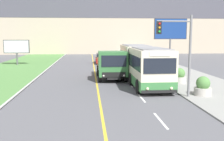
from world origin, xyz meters
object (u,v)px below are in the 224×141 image
(billboard_small, at_px, (17,47))
(planter_round_near, at_px, (203,87))
(planter_round_second, at_px, (180,76))
(traffic_light_mast, at_px, (180,45))
(car_distant, at_px, (102,59))
(billboard_large, at_px, (171,30))
(dump_truck, at_px, (112,66))
(city_bus, at_px, (142,64))

(billboard_small, distance_m, planter_round_near, 26.75)
(planter_round_second, bearing_deg, traffic_light_mast, -110.41)
(car_distant, xyz_separation_m, planter_round_second, (5.65, -16.97, -0.05))
(billboard_large, height_order, planter_round_near, billboard_large)
(dump_truck, height_order, traffic_light_mast, traffic_light_mast)
(dump_truck, height_order, planter_round_second, dump_truck)
(car_distant, height_order, traffic_light_mast, traffic_light_mast)
(dump_truck, bearing_deg, traffic_light_mast, -63.02)
(traffic_light_mast, bearing_deg, city_bus, 100.92)
(city_bus, relative_size, traffic_light_mast, 2.18)
(city_bus, relative_size, dump_truck, 1.81)
(billboard_large, bearing_deg, billboard_small, -179.96)
(dump_truck, relative_size, billboard_large, 1.00)
(dump_truck, xyz_separation_m, planter_round_near, (5.46, -6.98, -0.68))
(city_bus, relative_size, planter_round_near, 9.05)
(traffic_light_mast, height_order, billboard_small, traffic_light_mast)
(car_distant, bearing_deg, billboard_large, -6.98)
(car_distant, height_order, billboard_large, billboard_large)
(billboard_small, bearing_deg, planter_round_near, -49.45)
(billboard_large, bearing_deg, planter_round_second, -104.50)
(planter_round_second, bearing_deg, city_bus, 157.19)
(dump_truck, distance_m, car_distant, 14.51)
(billboard_large, height_order, planter_round_second, billboard_large)
(car_distant, relative_size, planter_round_near, 3.37)
(billboard_small, bearing_deg, billboard_large, 0.04)
(traffic_light_mast, distance_m, billboard_small, 25.80)
(billboard_large, bearing_deg, traffic_light_mast, -105.91)
(car_distant, height_order, planter_round_second, car_distant)
(traffic_light_mast, relative_size, planter_round_second, 4.21)
(car_distant, distance_m, traffic_light_mast, 22.25)
(car_distant, height_order, billboard_small, billboard_small)
(dump_truck, bearing_deg, city_bus, -26.05)
(dump_truck, relative_size, planter_round_second, 5.07)
(dump_truck, xyz_separation_m, planter_round_second, (5.47, -2.47, -0.69))
(city_bus, bearing_deg, car_distant, 99.77)
(dump_truck, bearing_deg, planter_round_second, -24.33)
(billboard_small, bearing_deg, planter_round_second, -42.26)
(billboard_large, xyz_separation_m, planter_round_second, (-4.08, -15.78, -4.12))
(planter_round_near, bearing_deg, planter_round_second, 89.97)
(city_bus, xyz_separation_m, billboard_large, (7.02, 14.54, 3.18))
(dump_truck, relative_size, car_distant, 1.49)
(city_bus, xyz_separation_m, traffic_light_mast, (1.16, -6.01, 1.82))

